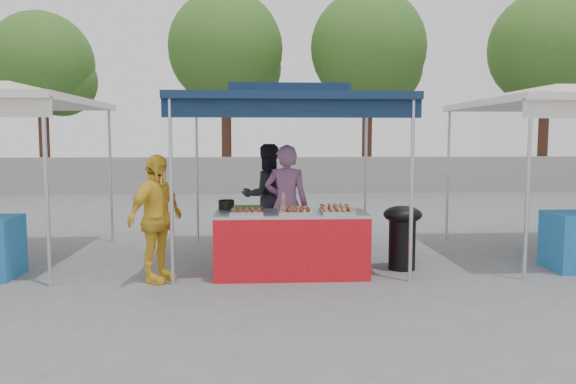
{
  "coord_description": "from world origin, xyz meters",
  "views": [
    {
      "loc": [
        -0.45,
        -7.43,
        1.83
      ],
      "look_at": [
        0.0,
        0.6,
        1.05
      ],
      "focal_mm": 35.0,
      "sensor_mm": 36.0,
      "label": 1
    }
  ],
  "objects": [
    {
      "name": "customer_person",
      "position": [
        -1.72,
        -0.33,
        0.81
      ],
      "size": [
        0.83,
        1.02,
        1.63
      ],
      "primitive_type": "imported",
      "rotation": [
        0.0,
        0.0,
        1.03
      ],
      "color": "yellow",
      "rests_on": "ground_plane"
    },
    {
      "name": "food_tray_fr",
      "position": [
        0.59,
        -0.34,
        0.88
      ],
      "size": [
        0.42,
        0.3,
        0.07
      ],
      "color": "silver",
      "rests_on": "vendor_table"
    },
    {
      "name": "ground_plane",
      "position": [
        0.0,
        0.0,
        0.0
      ],
      "size": [
        80.0,
        80.0,
        0.0
      ],
      "primitive_type": "plane",
      "color": "slate"
    },
    {
      "name": "cooking_pot",
      "position": [
        -0.87,
        0.26,
        0.91
      ],
      "size": [
        0.22,
        0.22,
        0.13
      ],
      "primitive_type": "cylinder",
      "color": "black",
      "rests_on": "vendor_table"
    },
    {
      "name": "back_wall",
      "position": [
        0.0,
        11.0,
        0.6
      ],
      "size": [
        40.0,
        0.25,
        1.2
      ],
      "primitive_type": "cube",
      "color": "gray",
      "rests_on": "ground_plane"
    },
    {
      "name": "skewer_cup",
      "position": [
        -0.11,
        -0.39,
        0.9
      ],
      "size": [
        0.08,
        0.08,
        0.1
      ],
      "primitive_type": "cylinder",
      "color": "silver",
      "rests_on": "vendor_table"
    },
    {
      "name": "food_tray_bm",
      "position": [
        0.05,
        -0.05,
        0.88
      ],
      "size": [
        0.42,
        0.3,
        0.07
      ],
      "color": "silver",
      "rests_on": "vendor_table"
    },
    {
      "name": "tree_0",
      "position": [
        -7.78,
        12.9,
        4.23
      ],
      "size": [
        3.64,
        3.6,
        6.19
      ],
      "color": "#45251A",
      "rests_on": "ground_plane"
    },
    {
      "name": "main_canopy",
      "position": [
        0.0,
        0.97,
        2.37
      ],
      "size": [
        3.2,
        3.2,
        2.57
      ],
      "color": "silver",
      "rests_on": "ground_plane"
    },
    {
      "name": "crate_stacked",
      "position": [
        0.44,
        0.68,
        0.42
      ],
      "size": [
        0.46,
        0.32,
        0.28
      ],
      "primitive_type": "cube",
      "color": "#1544AE",
      "rests_on": "crate_right"
    },
    {
      "name": "wok_burner",
      "position": [
        1.57,
        0.17,
        0.53
      ],
      "size": [
        0.53,
        0.53,
        0.9
      ],
      "rotation": [
        0.0,
        0.0,
        0.14
      ],
      "color": "black",
      "rests_on": "ground_plane"
    },
    {
      "name": "vendor_table",
      "position": [
        0.0,
        -0.1,
        0.43
      ],
      "size": [
        2.0,
        0.8,
        0.85
      ],
      "color": "red",
      "rests_on": "ground_plane"
    },
    {
      "name": "food_tray_fl",
      "position": [
        -0.58,
        -0.33,
        0.88
      ],
      "size": [
        0.42,
        0.3,
        0.07
      ],
      "color": "silver",
      "rests_on": "vendor_table"
    },
    {
      "name": "tree_1",
      "position": [
        -1.41,
        13.37,
        4.87
      ],
      "size": [
        4.14,
        4.14,
        7.11
      ],
      "color": "#45251A",
      "rests_on": "ground_plane"
    },
    {
      "name": "food_tray_fm",
      "position": [
        0.04,
        -0.34,
        0.88
      ],
      "size": [
        0.42,
        0.3,
        0.07
      ],
      "color": "silver",
      "rests_on": "vendor_table"
    },
    {
      "name": "tree_2",
      "position": [
        3.7,
        12.86,
        4.85
      ],
      "size": [
        4.12,
        4.12,
        7.09
      ],
      "color": "#45251A",
      "rests_on": "ground_plane"
    },
    {
      "name": "helper_man",
      "position": [
        -0.28,
        1.83,
        0.86
      ],
      "size": [
        0.99,
        0.87,
        1.73
      ],
      "primitive_type": "imported",
      "rotation": [
        0.0,
        0.0,
        3.43
      ],
      "color": "black",
      "rests_on": "ground_plane"
    },
    {
      "name": "crate_left",
      "position": [
        -0.47,
        0.48,
        0.14
      ],
      "size": [
        0.46,
        0.32,
        0.28
      ],
      "primitive_type": "cube",
      "color": "#1544AE",
      "rests_on": "ground_plane"
    },
    {
      "name": "food_tray_br",
      "position": [
        0.6,
        -0.05,
        0.88
      ],
      "size": [
        0.42,
        0.3,
        0.07
      ],
      "color": "silver",
      "rests_on": "vendor_table"
    },
    {
      "name": "tree_3",
      "position": [
        10.16,
        12.65,
        4.86
      ],
      "size": [
        4.13,
        4.13,
        7.1
      ],
      "color": "#45251A",
      "rests_on": "ground_plane"
    },
    {
      "name": "food_tray_bl",
      "position": [
        -0.58,
        -0.02,
        0.88
      ],
      "size": [
        0.42,
        0.3,
        0.07
      ],
      "color": "silver",
      "rests_on": "vendor_table"
    },
    {
      "name": "vendor_woman",
      "position": [
        -0.02,
        0.64,
        0.87
      ],
      "size": [
        0.69,
        0.51,
        1.73
      ],
      "primitive_type": "imported",
      "rotation": [
        0.0,
        0.0,
        2.98
      ],
      "color": "#935E8B",
      "rests_on": "ground_plane"
    },
    {
      "name": "crate_right",
      "position": [
        0.44,
        0.68,
        0.14
      ],
      "size": [
        0.47,
        0.33,
        0.28
      ],
      "primitive_type": "cube",
      "color": "#1544AE",
      "rests_on": "ground_plane"
    }
  ]
}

